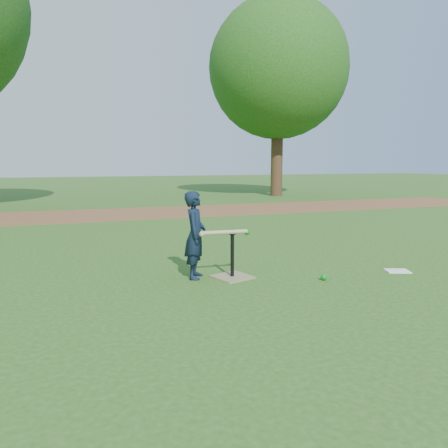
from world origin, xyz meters
name	(u,v)px	position (x,y,z in m)	size (l,w,h in m)	color
ground	(252,278)	(0.00, 0.00, 0.00)	(80.00, 80.00, 0.00)	#285116
dirt_strip	(145,213)	(0.00, 7.50, 0.01)	(24.00, 3.00, 0.01)	brown
child	(195,235)	(-0.67, 0.25, 0.55)	(0.40, 0.26, 1.10)	black
wiffle_ball_ground	(324,277)	(0.79, -0.42, 0.04)	(0.08, 0.08, 0.08)	#0B8118
clipboard	(398,271)	(1.97, -0.39, 0.01)	(0.30, 0.23, 0.01)	white
batting_tee	(232,269)	(-0.23, 0.09, 0.11)	(0.54, 0.54, 0.61)	#8B7F58
swing_action	(227,232)	(-0.32, 0.07, 0.59)	(0.69, 0.13, 0.09)	tan
tree_right	(278,69)	(6.50, 12.00, 5.29)	(5.80, 5.80, 8.21)	#382316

